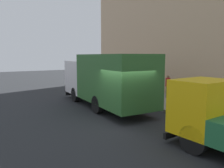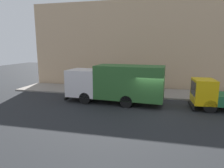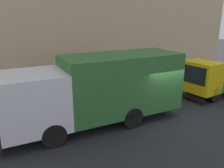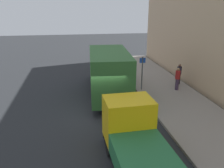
{
  "view_description": "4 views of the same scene",
  "coord_description": "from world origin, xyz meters",
  "views": [
    {
      "loc": [
        -6.12,
        -8.52,
        3.18
      ],
      "look_at": [
        1.05,
        2.58,
        1.49
      ],
      "focal_mm": 35.41,
      "sensor_mm": 36.0,
      "label": 1
    },
    {
      "loc": [
        -15.25,
        -0.33,
        4.76
      ],
      "look_at": [
        1.45,
        3.59,
        1.54
      ],
      "focal_mm": 31.4,
      "sensor_mm": 36.0,
      "label": 2
    },
    {
      "loc": [
        -8.05,
        7.72,
        4.98
      ],
      "look_at": [
        1.63,
        1.96,
        1.61
      ],
      "focal_mm": 36.51,
      "sensor_mm": 36.0,
      "label": 3
    },
    {
      "loc": [
        -1.51,
        -12.76,
        6.1
      ],
      "look_at": [
        0.94,
        1.76,
        1.16
      ],
      "focal_mm": 37.86,
      "sensor_mm": 36.0,
      "label": 4
    }
  ],
  "objects": [
    {
      "name": "ground",
      "position": [
        0.0,
        0.0,
        0.0
      ],
      "size": [
        80.0,
        80.0,
        0.0
      ],
      "primitive_type": "plane",
      "color": "#242628"
    },
    {
      "name": "sidewalk",
      "position": [
        5.13,
        0.0,
        0.07
      ],
      "size": [
        4.25,
        30.0,
        0.15
      ],
      "primitive_type": "cube",
      "color": "gray",
      "rests_on": "ground"
    },
    {
      "name": "large_utility_truck",
      "position": [
        0.87,
        3.13,
        1.79
      ],
      "size": [
        3.02,
        8.53,
        3.27
      ],
      "rotation": [
        0.0,
        0.0,
        -0.07
      ],
      "color": "white",
      "rests_on": "ground"
    },
    {
      "name": "small_flatbed_truck",
      "position": [
        0.75,
        -4.96,
        1.1
      ],
      "size": [
        2.22,
        5.01,
        2.36
      ],
      "rotation": [
        0.0,
        0.0,
        0.04
      ],
      "color": "yellow",
      "rests_on": "ground"
    },
    {
      "name": "pedestrian_walking",
      "position": [
        5.94,
        2.65,
        1.03
      ],
      "size": [
        0.4,
        0.4,
        1.66
      ],
      "rotation": [
        0.0,
        0.0,
        4.56
      ],
      "color": "#42324A",
      "rests_on": "sidewalk"
    },
    {
      "name": "pedestrian_standing",
      "position": [
        6.65,
        3.93,
        1.0
      ],
      "size": [
        0.43,
        0.43,
        1.62
      ],
      "rotation": [
        0.0,
        0.0,
        3.4
      ],
      "color": "black",
      "rests_on": "sidewalk"
    },
    {
      "name": "street_sign_post",
      "position": [
        3.39,
        3.13,
        1.6
      ],
      "size": [
        0.44,
        0.08,
        2.45
      ],
      "color": "#4C5156",
      "rests_on": "sidewalk"
    }
  ]
}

